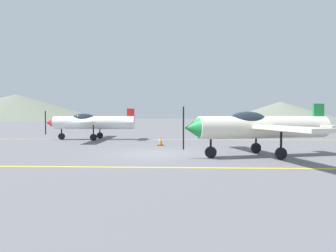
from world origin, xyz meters
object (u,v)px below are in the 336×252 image
(airplane_mid, at_px, (91,122))
(car_sedan, at_px, (244,125))
(traffic_cone_front, at_px, (160,141))
(airplane_near, at_px, (259,126))

(airplane_mid, relative_size, car_sedan, 1.82)
(airplane_mid, xyz_separation_m, traffic_cone_front, (5.98, -4.20, -1.14))
(airplane_mid, xyz_separation_m, car_sedan, (14.92, 10.86, -0.58))
(airplane_mid, bearing_deg, car_sedan, 36.06)
(airplane_near, height_order, airplane_mid, same)
(car_sedan, bearing_deg, traffic_cone_front, -120.69)
(traffic_cone_front, bearing_deg, airplane_near, -43.61)
(airplane_near, bearing_deg, traffic_cone_front, 136.39)
(car_sedan, relative_size, traffic_cone_front, 7.90)
(airplane_near, distance_m, airplane_mid, 14.15)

